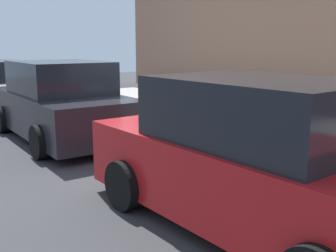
{
  "coord_description": "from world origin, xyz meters",
  "views": [
    {
      "loc": [
        -6.83,
        4.84,
        2.07
      ],
      "look_at": [
        -0.96,
        0.45,
        0.59
      ],
      "focal_mm": 43.15,
      "sensor_mm": 36.0,
      "label": 1
    }
  ],
  "objects_px": {
    "suitcase_silver_0": "(296,140)",
    "suitcase_olive_5": "(193,119)",
    "suitcase_black_1": "(269,137)",
    "fire_hydrant": "(175,112)",
    "parked_car_red_0": "(258,161)",
    "suitcase_teal_4": "(206,121)",
    "suitcase_maroon_2": "(248,135)",
    "bollard_post": "(156,108)",
    "parked_car_charcoal_1": "(61,103)",
    "suitcase_navy_3": "(225,125)"
  },
  "relations": [
    {
      "from": "suitcase_teal_4",
      "to": "parked_car_charcoal_1",
      "type": "bearing_deg",
      "value": 43.1
    },
    {
      "from": "suitcase_teal_4",
      "to": "suitcase_navy_3",
      "type": "bearing_deg",
      "value": -179.97
    },
    {
      "from": "fire_hydrant",
      "to": "parked_car_red_0",
      "type": "bearing_deg",
      "value": 152.95
    },
    {
      "from": "suitcase_teal_4",
      "to": "suitcase_olive_5",
      "type": "bearing_deg",
      "value": -8.25
    },
    {
      "from": "suitcase_olive_5",
      "to": "fire_hydrant",
      "type": "bearing_deg",
      "value": 2.02
    },
    {
      "from": "fire_hydrant",
      "to": "suitcase_olive_5",
      "type": "bearing_deg",
      "value": -177.98
    },
    {
      "from": "suitcase_teal_4",
      "to": "fire_hydrant",
      "type": "height_order",
      "value": "suitcase_teal_4"
    },
    {
      "from": "suitcase_black_1",
      "to": "suitcase_navy_3",
      "type": "relative_size",
      "value": 0.92
    },
    {
      "from": "suitcase_teal_4",
      "to": "parked_car_red_0",
      "type": "height_order",
      "value": "parked_car_red_0"
    },
    {
      "from": "bollard_post",
      "to": "parked_car_charcoal_1",
      "type": "bearing_deg",
      "value": 72.25
    },
    {
      "from": "suitcase_navy_3",
      "to": "suitcase_maroon_2",
      "type": "bearing_deg",
      "value": -173.34
    },
    {
      "from": "suitcase_silver_0",
      "to": "bollard_post",
      "type": "height_order",
      "value": "suitcase_silver_0"
    },
    {
      "from": "parked_car_red_0",
      "to": "parked_car_charcoal_1",
      "type": "height_order",
      "value": "parked_car_red_0"
    },
    {
      "from": "suitcase_maroon_2",
      "to": "bollard_post",
      "type": "bearing_deg",
      "value": 3.33
    },
    {
      "from": "suitcase_navy_3",
      "to": "bollard_post",
      "type": "bearing_deg",
      "value": 2.54
    },
    {
      "from": "suitcase_maroon_2",
      "to": "suitcase_navy_3",
      "type": "xyz_separation_m",
      "value": [
        0.53,
        0.06,
        0.1
      ]
    },
    {
      "from": "fire_hydrant",
      "to": "parked_car_charcoal_1",
      "type": "height_order",
      "value": "parked_car_charcoal_1"
    },
    {
      "from": "suitcase_black_1",
      "to": "suitcase_teal_4",
      "type": "xyz_separation_m",
      "value": [
        1.63,
        0.04,
        0.06
      ]
    },
    {
      "from": "suitcase_maroon_2",
      "to": "suitcase_teal_4",
      "type": "height_order",
      "value": "suitcase_teal_4"
    },
    {
      "from": "suitcase_maroon_2",
      "to": "parked_car_red_0",
      "type": "relative_size",
      "value": 0.17
    },
    {
      "from": "suitcase_silver_0",
      "to": "parked_car_charcoal_1",
      "type": "xyz_separation_m",
      "value": [
        4.55,
        2.25,
        0.29
      ]
    },
    {
      "from": "suitcase_olive_5",
      "to": "parked_car_red_0",
      "type": "relative_size",
      "value": 0.21
    },
    {
      "from": "fire_hydrant",
      "to": "suitcase_teal_4",
      "type": "bearing_deg",
      "value": 177.45
    },
    {
      "from": "suitcase_olive_5",
      "to": "suitcase_black_1",
      "type": "bearing_deg",
      "value": 178.99
    },
    {
      "from": "suitcase_black_1",
      "to": "fire_hydrant",
      "type": "bearing_deg",
      "value": -0.31
    },
    {
      "from": "suitcase_silver_0",
      "to": "suitcase_black_1",
      "type": "bearing_deg",
      "value": 0.06
    },
    {
      "from": "suitcase_black_1",
      "to": "suitcase_olive_5",
      "type": "bearing_deg",
      "value": -1.01
    },
    {
      "from": "suitcase_maroon_2",
      "to": "suitcase_silver_0",
      "type": "bearing_deg",
      "value": 178.63
    },
    {
      "from": "parked_car_red_0",
      "to": "suitcase_teal_4",
      "type": "bearing_deg",
      "value": -33.92
    },
    {
      "from": "fire_hydrant",
      "to": "parked_car_red_0",
      "type": "height_order",
      "value": "parked_car_red_0"
    },
    {
      "from": "parked_car_red_0",
      "to": "parked_car_charcoal_1",
      "type": "relative_size",
      "value": 0.98
    },
    {
      "from": "suitcase_black_1",
      "to": "suitcase_maroon_2",
      "type": "bearing_deg",
      "value": -2.86
    },
    {
      "from": "suitcase_black_1",
      "to": "bollard_post",
      "type": "relative_size",
      "value": 1.03
    },
    {
      "from": "suitcase_black_1",
      "to": "parked_car_charcoal_1",
      "type": "distance_m",
      "value": 4.59
    },
    {
      "from": "suitcase_silver_0",
      "to": "suitcase_maroon_2",
      "type": "relative_size",
      "value": 1.35
    },
    {
      "from": "suitcase_silver_0",
      "to": "suitcase_olive_5",
      "type": "relative_size",
      "value": 1.08
    },
    {
      "from": "suitcase_teal_4",
      "to": "parked_car_charcoal_1",
      "type": "relative_size",
      "value": 0.23
    },
    {
      "from": "suitcase_navy_3",
      "to": "parked_car_charcoal_1",
      "type": "bearing_deg",
      "value": 37.14
    },
    {
      "from": "suitcase_maroon_2",
      "to": "bollard_post",
      "type": "relative_size",
      "value": 0.85
    },
    {
      "from": "suitcase_silver_0",
      "to": "parked_car_charcoal_1",
      "type": "relative_size",
      "value": 0.22
    },
    {
      "from": "suitcase_silver_0",
      "to": "suitcase_teal_4",
      "type": "bearing_deg",
      "value": 0.95
    },
    {
      "from": "suitcase_teal_4",
      "to": "suitcase_maroon_2",
      "type": "bearing_deg",
      "value": -176.71
    },
    {
      "from": "suitcase_black_1",
      "to": "fire_hydrant",
      "type": "xyz_separation_m",
      "value": [
        2.77,
        -0.02,
        0.09
      ]
    },
    {
      "from": "parked_car_charcoal_1",
      "to": "fire_hydrant",
      "type": "bearing_deg",
      "value": -118.33
    },
    {
      "from": "suitcase_silver_0",
      "to": "suitcase_maroon_2",
      "type": "xyz_separation_m",
      "value": [
        1.1,
        -0.03,
        -0.11
      ]
    },
    {
      "from": "suitcase_olive_5",
      "to": "fire_hydrant",
      "type": "relative_size",
      "value": 1.24
    },
    {
      "from": "suitcase_black_1",
      "to": "suitcase_teal_4",
      "type": "relative_size",
      "value": 0.86
    },
    {
      "from": "suitcase_teal_4",
      "to": "parked_car_charcoal_1",
      "type": "xyz_separation_m",
      "value": [
        2.36,
        2.21,
        0.29
      ]
    },
    {
      "from": "suitcase_silver_0",
      "to": "bollard_post",
      "type": "xyz_separation_m",
      "value": [
        3.87,
        0.14,
        0.07
      ]
    },
    {
      "from": "suitcase_olive_5",
      "to": "parked_car_charcoal_1",
      "type": "relative_size",
      "value": 0.2
    }
  ]
}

